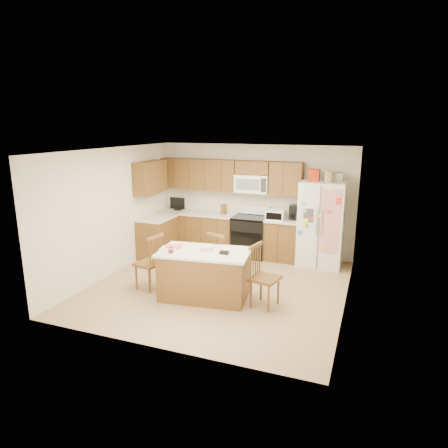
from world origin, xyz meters
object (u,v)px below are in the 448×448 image
at_px(stove, 250,236).
at_px(island, 204,274).
at_px(refrigerator, 321,223).
at_px(windsor_chair_right, 264,278).
at_px(windsor_chair_left, 150,263).
at_px(windsor_chair_back, 221,260).

xyz_separation_m(stove, island, (-0.06, -2.46, -0.05)).
distance_m(stove, island, 2.46).
bearing_deg(refrigerator, windsor_chair_right, -104.20).
relative_size(windsor_chair_left, windsor_chair_back, 1.02).
bearing_deg(windsor_chair_back, windsor_chair_left, -149.99).
relative_size(stove, windsor_chair_left, 1.10).
height_order(island, windsor_chair_back, windsor_chair_back).
bearing_deg(island, windsor_chair_left, 179.35).
height_order(stove, windsor_chair_back, stove).
bearing_deg(island, windsor_chair_right, 2.75).
bearing_deg(windsor_chair_back, stove, 89.56).
relative_size(stove, windsor_chair_right, 1.09).
height_order(stove, windsor_chair_left, stove).
relative_size(refrigerator, island, 1.25).
bearing_deg(windsor_chair_right, windsor_chair_left, -178.99).
distance_m(refrigerator, windsor_chair_back, 2.39).
relative_size(stove, island, 0.69).
height_order(windsor_chair_left, windsor_chair_right, windsor_chair_right).
height_order(stove, island, stove).
relative_size(windsor_chair_back, windsor_chair_right, 0.97).
distance_m(windsor_chair_left, windsor_chair_back, 1.30).
distance_m(island, windsor_chair_right, 1.04).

